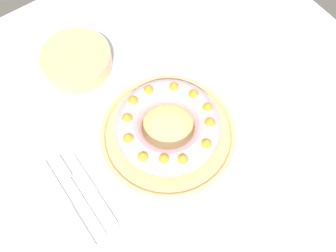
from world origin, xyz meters
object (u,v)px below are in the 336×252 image
object	(u,v)px
serving_knife	(70,209)
cake_knife	(95,195)
bundt_cake	(168,126)
serving_dish	(168,134)
side_bowl	(77,60)
fork	(75,190)

from	to	relation	value
serving_knife	cake_knife	bearing A→B (deg)	-4.74
bundt_cake	cake_knife	bearing A→B (deg)	-173.18
serving_dish	side_bowl	bearing A→B (deg)	103.68
side_bowl	serving_knife	bearing A→B (deg)	-122.47
bundt_cake	side_bowl	xyz separation A→B (m)	(-0.07, 0.30, -0.03)
bundt_cake	cake_knife	size ratio (longest dim) A/B	1.20
fork	side_bowl	bearing A→B (deg)	53.96
serving_dish	fork	world-z (taller)	serving_dish
bundt_cake	fork	xyz separation A→B (m)	(-0.24, 0.01, -0.05)
side_bowl	cake_knife	bearing A→B (deg)	-113.82
cake_knife	fork	bearing A→B (deg)	123.90
serving_dish	side_bowl	world-z (taller)	side_bowl
serving_dish	fork	bearing A→B (deg)	177.49
bundt_cake	serving_knife	xyz separation A→B (m)	(-0.27, -0.02, -0.05)
serving_dish	cake_knife	world-z (taller)	serving_dish
serving_knife	side_bowl	size ratio (longest dim) A/B	1.29
serving_dish	side_bowl	size ratio (longest dim) A/B	1.79
bundt_cake	side_bowl	distance (m)	0.31
fork	side_bowl	xyz separation A→B (m)	(0.17, 0.29, 0.02)
serving_dish	side_bowl	xyz separation A→B (m)	(-0.07, 0.30, 0.01)
cake_knife	side_bowl	distance (m)	0.35
fork	side_bowl	size ratio (longest dim) A/B	1.21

